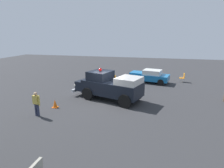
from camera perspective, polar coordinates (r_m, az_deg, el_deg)
ground_plane at (r=15.71m, az=-1.80°, el=-5.32°), size 60.00×60.00×0.00m
vintage_fire_truck at (r=15.95m, az=-0.72°, el=-0.48°), size 3.94×6.33×2.59m
classic_hot_rod at (r=22.08m, az=10.94°, el=2.37°), size 2.71×4.65×1.46m
lawn_chair_near_truck at (r=19.54m, az=-0.95°, el=0.56°), size 0.55×0.56×1.02m
lawn_chair_by_car at (r=20.99m, az=1.08°, el=1.56°), size 0.69×0.69×1.02m
lawn_chair_spare at (r=23.31m, az=20.28°, el=1.98°), size 0.55×0.54×1.02m
spectator_seated at (r=19.39m, az=-1.10°, el=0.78°), size 0.57×0.44×1.29m
spectator_standing at (r=13.76m, az=-21.53°, el=-5.10°), size 0.36×0.64×1.68m
traffic_cone at (r=15.07m, az=-16.53°, el=-5.59°), size 0.40×0.40×0.64m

